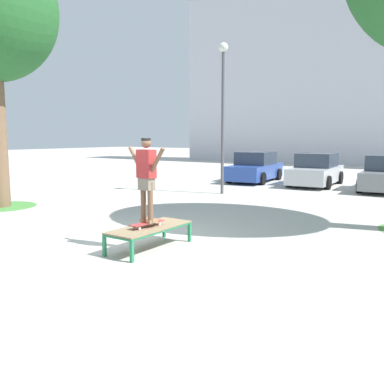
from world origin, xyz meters
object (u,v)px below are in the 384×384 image
(skateboard, at_px, (147,223))
(light_post, at_px, (223,96))
(skate_box, at_px, (150,229))
(skater, at_px, (146,174))
(car_silver, at_px, (316,171))
(car_blue, at_px, (255,168))

(skateboard, distance_m, light_post, 9.13)
(skate_box, relative_size, skater, 1.13)
(skater, distance_m, car_silver, 13.02)
(skate_box, distance_m, car_silver, 12.92)
(skater, bearing_deg, skate_box, 90.86)
(skate_box, xyz_separation_m, car_silver, (-0.91, 12.89, 0.28))
(car_silver, bearing_deg, car_blue, -178.34)
(skater, bearing_deg, skateboard, -94.84)
(skate_box, xyz_separation_m, skateboard, (0.00, -0.07, 0.12))
(skateboard, distance_m, skater, 0.99)
(skate_box, xyz_separation_m, skater, (0.00, -0.07, 1.12))
(skate_box, bearing_deg, car_silver, 94.06)
(skateboard, xyz_separation_m, car_silver, (-0.92, 12.96, 0.15))
(skateboard, bearing_deg, car_silver, 94.04)
(skateboard, bearing_deg, skater, 85.16)
(skateboard, relative_size, car_blue, 0.19)
(skate_box, height_order, light_post, light_post)
(skater, distance_m, car_blue, 13.51)
(light_post, bearing_deg, skater, -69.24)
(car_blue, xyz_separation_m, light_post, (1.01, -4.91, 3.13))
(skateboard, distance_m, car_blue, 13.49)
(skate_box, height_order, skateboard, skateboard)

